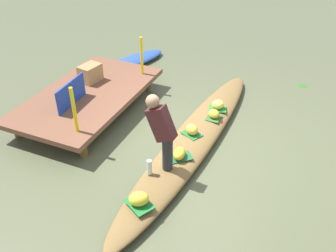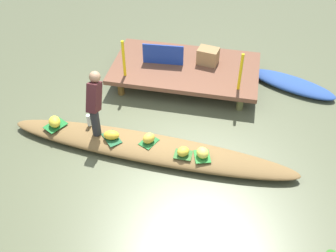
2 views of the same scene
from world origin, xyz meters
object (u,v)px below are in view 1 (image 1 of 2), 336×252
Objects in this scene: water_bottle at (149,167)px; banana_bunch_4 at (192,130)px; vendor_boat at (193,140)px; banana_bunch_3 at (139,199)px; banana_bunch_1 at (214,114)px; market_banner at (71,93)px; moored_boat at (133,61)px; banana_bunch_2 at (179,153)px; banana_bunch_0 at (218,105)px; produce_crate at (90,73)px; vendor_person at (162,129)px.

banana_bunch_4 is at bearing -10.38° from water_bottle.
banana_bunch_3 reaches higher than vendor_boat.
banana_bunch_3 reaches higher than banana_bunch_1.
water_bottle is 2.32m from market_banner.
moored_boat is 8.74× the size of banana_bunch_1.
water_bottle is (-1.88, 0.41, 0.04)m from banana_bunch_1.
moored_boat is 2.16× the size of market_banner.
banana_bunch_2 is at bearing -176.18° from banana_bunch_4.
moored_boat is at bearing 38.30° from banana_bunch_2.
banana_bunch_0 is 2.78m from market_banner.
banana_bunch_4 is 0.97× the size of water_bottle.
banana_bunch_2 is 0.59m from water_bottle.
produce_crate is (1.42, 2.58, 0.28)m from banana_bunch_2.
banana_bunch_1 is (-1.96, -2.77, 0.23)m from moored_boat.
water_bottle is at bearing 170.13° from banana_bunch_0.
produce_crate is (0.71, 2.56, 0.48)m from vendor_boat.
market_banner is at bearing 78.93° from banana_bunch_2.
banana_bunch_4 reaches higher than vendor_boat.
moored_boat is at bearing 1.25° from produce_crate.
moored_boat is at bearing 44.43° from banana_bunch_4.
banana_bunch_2 is 0.69m from banana_bunch_4.
banana_bunch_4 is at bearing 170.75° from banana_bunch_0.
moored_boat is 6.93× the size of banana_bunch_3.
vendor_person is (-1.66, 0.31, 0.61)m from banana_bunch_1.
banana_bunch_3 is at bearing -129.59° from moored_boat.
moored_boat is 8.17× the size of banana_bunch_4.
vendor_person reaches higher than moored_boat.
market_banner is at bearing 70.89° from vendor_person.
water_bottle is at bearing 171.49° from vendor_boat.
market_banner reaches higher than water_bottle.
banana_bunch_3 is 1.04m from vendor_person.
banana_bunch_3 is (-2.51, 0.26, 0.02)m from banana_bunch_1.
banana_bunch_1 is 0.76× the size of banana_bunch_2.
produce_crate is at bearing -157.54° from moored_boat.
market_banner is at bearing 54.07° from banana_bunch_3.
vendor_boat is 2.41m from market_banner.
vendor_boat is 24.49× the size of banana_bunch_1.
water_bottle is at bearing -119.23° from market_banner.
moored_boat is 6.66× the size of banana_bunch_2.
banana_bunch_0 is 1.05× the size of banana_bunch_1.
banana_bunch_0 is at bearing -9.25° from banana_bunch_4.
banana_bunch_3 is (-4.47, -2.50, 0.25)m from moored_boat.
vendor_boat is 6.05× the size of market_banner.
banana_bunch_1 is at bearing -15.98° from banana_bunch_4.
banana_bunch_2 is at bearing 176.06° from banana_bunch_0.
market_banner is at bearing 95.77° from banana_bunch_4.
banana_bunch_1 is 1.79m from vendor_person.
banana_bunch_0 is at bearing -9.87° from water_bottle.
banana_bunch_3 is at bearing 179.91° from vendor_boat.
water_bottle is (-3.84, -2.35, 0.27)m from moored_boat.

